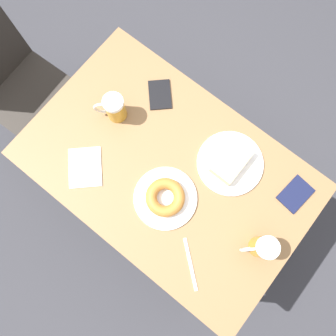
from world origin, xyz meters
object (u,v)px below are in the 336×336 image
object	(u,v)px
plate_with_donut	(165,198)
passport_far_edge	(295,194)
plate_with_cake	(231,162)
passport_near_edge	(160,95)
napkin_folded	(85,167)
beer_mug_left	(262,247)
fork	(190,264)
chair	(10,79)
beer_mug_center	(114,108)

from	to	relation	value
plate_with_donut	passport_far_edge	world-z (taller)	plate_with_donut
plate_with_cake	passport_near_edge	world-z (taller)	plate_with_cake
napkin_folded	passport_far_edge	size ratio (longest dim) A/B	1.46
beer_mug_left	fork	world-z (taller)	beer_mug_left
chair	beer_mug_left	world-z (taller)	beer_mug_left
beer_mug_center	napkin_folded	bearing A→B (deg)	-169.21
chair	passport_far_edge	bearing A→B (deg)	-79.61
fork	passport_far_edge	world-z (taller)	passport_far_edge
beer_mug_center	beer_mug_left	bearing A→B (deg)	-95.62
beer_mug_center	napkin_folded	size ratio (longest dim) A/B	0.63
plate_with_cake	napkin_folded	xyz separation A→B (m)	(-0.36, 0.43, -0.02)
plate_with_cake	plate_with_donut	bearing A→B (deg)	156.94
fork	passport_far_edge	xyz separation A→B (m)	(0.45, -0.16, 0.00)
beer_mug_center	fork	xyz separation A→B (m)	(-0.27, -0.58, -0.06)
plate_with_cake	napkin_folded	distance (m)	0.56
fork	passport_near_edge	xyz separation A→B (m)	(0.44, 0.50, 0.00)
plate_with_cake	beer_mug_left	world-z (taller)	beer_mug_left
plate_with_cake	passport_near_edge	size ratio (longest dim) A/B	1.68
fork	beer_mug_center	bearing A→B (deg)	64.84
passport_near_edge	chair	bearing A→B (deg)	113.87
napkin_folded	fork	xyz separation A→B (m)	(-0.03, -0.53, -0.00)
plate_with_donut	napkin_folded	size ratio (longest dim) A/B	1.21
chair	fork	distance (m)	1.22
passport_far_edge	chair	bearing A→B (deg)	103.00
plate_with_cake	passport_near_edge	distance (m)	0.39
beer_mug_center	passport_far_edge	xyz separation A→B (m)	(0.17, -0.74, -0.06)
beer_mug_left	plate_with_cake	bearing A→B (deg)	54.31
plate_with_cake	fork	distance (m)	0.40
napkin_folded	plate_with_cake	bearing A→B (deg)	-49.91
beer_mug_left	passport_far_edge	xyz separation A→B (m)	(0.25, 0.00, -0.06)
beer_mug_left	passport_far_edge	distance (m)	0.25
chair	fork	size ratio (longest dim) A/B	5.71
chair	fork	world-z (taller)	chair
beer_mug_left	passport_near_edge	size ratio (longest dim) A/B	0.82
passport_far_edge	napkin_folded	bearing A→B (deg)	121.09
beer_mug_left	beer_mug_center	bearing A→B (deg)	84.38
passport_far_edge	fork	bearing A→B (deg)	160.84
plate_with_donut	fork	distance (m)	0.26
chair	passport_near_edge	world-z (taller)	chair
chair	passport_far_edge	world-z (taller)	chair
beer_mug_center	passport_far_edge	size ratio (longest dim) A/B	0.92
chair	napkin_folded	xyz separation A→B (m)	(-0.10, -0.66, 0.23)
beer_mug_left	napkin_folded	size ratio (longest dim) A/B	0.63
passport_near_edge	plate_with_donut	bearing A→B (deg)	-138.42
beer_mug_center	fork	world-z (taller)	beer_mug_center
plate_with_donut	beer_mug_left	distance (m)	0.38
beer_mug_left	passport_near_edge	distance (m)	0.70
plate_with_donut	fork	bearing A→B (deg)	-120.64
passport_near_edge	napkin_folded	bearing A→B (deg)	174.90
beer_mug_left	napkin_folded	xyz separation A→B (m)	(-0.17, 0.69, -0.06)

